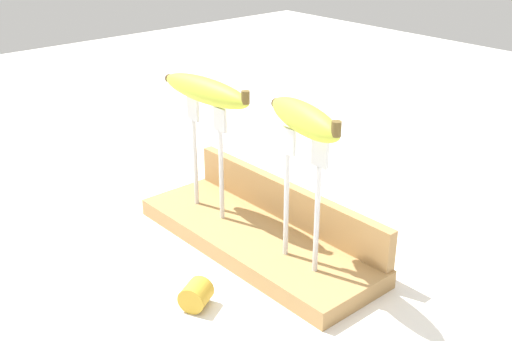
{
  "coord_description": "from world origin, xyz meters",
  "views": [
    {
      "loc": [
        0.62,
        -0.54,
        0.49
      ],
      "look_at": [
        0.0,
        0.0,
        0.13
      ],
      "focal_mm": 44.14,
      "sensor_mm": 36.0,
      "label": 1
    }
  ],
  "objects_px": {
    "banana_raised_right": "(304,119)",
    "banana_chunk_near": "(196,294)",
    "banana_raised_left": "(205,90)",
    "fork_stand_left": "(207,148)",
    "fork_stand_right": "(302,188)"
  },
  "relations": [
    {
      "from": "banana_raised_left",
      "to": "banana_raised_right",
      "type": "height_order",
      "value": "banana_raised_right"
    },
    {
      "from": "fork_stand_right",
      "to": "banana_chunk_near",
      "type": "relative_size",
      "value": 3.82
    },
    {
      "from": "fork_stand_left",
      "to": "fork_stand_right",
      "type": "bearing_deg",
      "value": 0.0
    },
    {
      "from": "banana_raised_right",
      "to": "banana_chunk_near",
      "type": "bearing_deg",
      "value": -105.82
    },
    {
      "from": "fork_stand_left",
      "to": "banana_raised_right",
      "type": "height_order",
      "value": "banana_raised_right"
    },
    {
      "from": "fork_stand_left",
      "to": "fork_stand_right",
      "type": "xyz_separation_m",
      "value": [
        0.2,
        0.0,
        0.0
      ]
    },
    {
      "from": "fork_stand_right",
      "to": "banana_raised_left",
      "type": "relative_size",
      "value": 0.98
    },
    {
      "from": "banana_raised_left",
      "to": "fork_stand_left",
      "type": "bearing_deg",
      "value": 2.07
    },
    {
      "from": "fork_stand_left",
      "to": "banana_raised_left",
      "type": "relative_size",
      "value": 0.94
    },
    {
      "from": "banana_raised_left",
      "to": "banana_raised_right",
      "type": "distance_m",
      "value": 0.2
    },
    {
      "from": "banana_raised_left",
      "to": "banana_chunk_near",
      "type": "height_order",
      "value": "banana_raised_left"
    },
    {
      "from": "fork_stand_left",
      "to": "banana_raised_right",
      "type": "relative_size",
      "value": 1.16
    },
    {
      "from": "fork_stand_left",
      "to": "fork_stand_right",
      "type": "height_order",
      "value": "fork_stand_right"
    },
    {
      "from": "fork_stand_right",
      "to": "banana_raised_left",
      "type": "height_order",
      "value": "banana_raised_left"
    },
    {
      "from": "fork_stand_right",
      "to": "banana_raised_right",
      "type": "bearing_deg",
      "value": 166.3
    }
  ]
}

